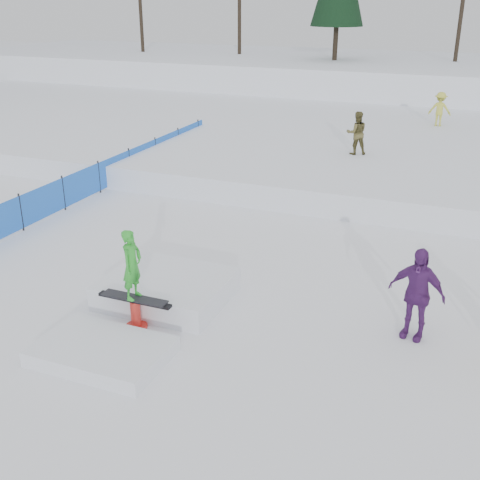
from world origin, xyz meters
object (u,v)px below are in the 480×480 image
at_px(safety_fence, 99,177).
at_px(spectator_purple, 416,293).
at_px(walker_olive, 357,133).
at_px(jib_rail_feature, 150,302).
at_px(walker_ygreen, 440,109).

height_order(safety_fence, spectator_purple, spectator_purple).
height_order(safety_fence, walker_olive, walker_olive).
xyz_separation_m(safety_fence, walker_olive, (7.50, 5.35, 1.03)).
distance_m(safety_fence, walker_olive, 9.26).
height_order(safety_fence, jib_rail_feature, jib_rail_feature).
bearing_deg(jib_rail_feature, spectator_purple, 13.06).
bearing_deg(safety_fence, jib_rail_feature, -48.85).
bearing_deg(walker_ygreen, spectator_purple, 96.49).
bearing_deg(safety_fence, walker_olive, 35.50).
bearing_deg(spectator_purple, walker_olive, 119.21).
xyz_separation_m(walker_ygreen, spectator_purple, (1.19, -17.21, -0.60)).
distance_m(walker_olive, jib_rail_feature, 12.18).
xyz_separation_m(walker_olive, spectator_purple, (3.50, -10.80, -0.64)).
distance_m(walker_ygreen, spectator_purple, 17.26).
distance_m(safety_fence, spectator_purple, 12.28).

